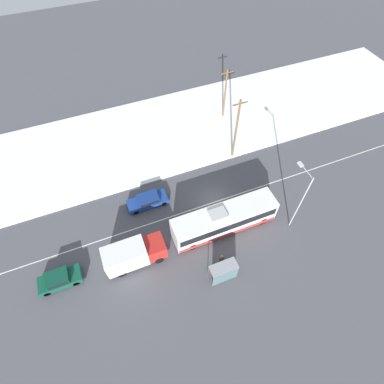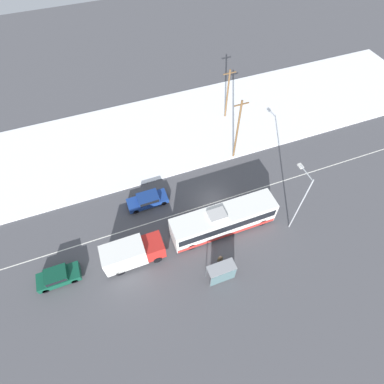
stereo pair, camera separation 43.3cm
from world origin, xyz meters
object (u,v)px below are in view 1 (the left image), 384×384
at_px(box_truck, 133,254).
at_px(streetlamp, 301,195).
at_px(bus_shelter, 224,272).
at_px(city_bus, 224,220).
at_px(parked_car_near_truck, 59,279).
at_px(utility_pole_roadside, 236,129).
at_px(sedan_car, 148,200).
at_px(pedestrian_at_stop, 222,259).
at_px(utility_pole_snowlot, 225,93).

relative_size(box_truck, streetlamp, 0.73).
height_order(bus_shelter, streetlamp, streetlamp).
relative_size(city_bus, parked_car_near_truck, 2.81).
bearing_deg(utility_pole_roadside, box_truck, -148.71).
distance_m(box_truck, sedan_car, 7.08).
xyz_separation_m(box_truck, sedan_car, (3.24, 6.24, -0.86)).
relative_size(sedan_car, pedestrian_at_stop, 2.81).
relative_size(sedan_car, streetlamp, 0.56).
xyz_separation_m(city_bus, box_truck, (-9.96, -0.25, -0.01)).
distance_m(box_truck, utility_pole_roadside, 18.55).
bearing_deg(sedan_car, box_truck, 62.60).
bearing_deg(streetlamp, pedestrian_at_stop, -169.60).
relative_size(sedan_car, utility_pole_snowlot, 0.61).
distance_m(box_truck, parked_car_near_truck, 7.37).
bearing_deg(utility_pole_roadside, streetlamp, -83.50).
bearing_deg(pedestrian_at_stop, streetlamp, 10.40).
relative_size(parked_car_near_truck, utility_pole_roadside, 0.46).
xyz_separation_m(parked_car_near_truck, streetlamp, (24.25, -2.32, 4.28)).
relative_size(bus_shelter, utility_pole_roadside, 0.30).
distance_m(city_bus, bus_shelter, 5.83).
xyz_separation_m(box_truck, utility_pole_roadside, (15.65, 9.52, 2.95)).
distance_m(parked_car_near_truck, utility_pole_snowlot, 30.37).
bearing_deg(utility_pole_snowlot, box_truck, -136.24).
relative_size(sedan_car, utility_pole_roadside, 0.53).
distance_m(city_bus, parked_car_near_truck, 17.28).
bearing_deg(streetlamp, sedan_car, 149.63).
bearing_deg(pedestrian_at_stop, box_truck, 156.82).
bearing_deg(city_bus, utility_pole_roadside, 58.42).
bearing_deg(pedestrian_at_stop, utility_pole_snowlot, 64.30).
bearing_deg(utility_pole_roadside, parked_car_near_truck, -158.63).
bearing_deg(utility_pole_snowlot, parked_car_near_truck, -146.61).
xyz_separation_m(bus_shelter, utility_pole_snowlot, (10.43, 22.18, 2.26)).
xyz_separation_m(box_truck, utility_pole_snowlot, (17.91, 17.16, 2.31)).
xyz_separation_m(city_bus, parked_car_near_truck, (-17.26, 0.28, -0.82)).
bearing_deg(utility_pole_roadside, bus_shelter, -119.33).
distance_m(box_truck, streetlamp, 17.39).
bearing_deg(streetlamp, utility_pole_snowlot, 87.07).
distance_m(box_truck, utility_pole_snowlot, 24.91).
bearing_deg(utility_pole_snowlot, bus_shelter, -115.18).
xyz_separation_m(city_bus, pedestrian_at_stop, (-1.95, -3.68, -0.63)).
distance_m(parked_car_near_truck, utility_pole_roadside, 24.94).
height_order(bus_shelter, utility_pole_roadside, utility_pole_roadside).
bearing_deg(streetlamp, box_truck, 173.97).
xyz_separation_m(pedestrian_at_stop, bus_shelter, (-0.52, -1.60, 0.67)).
xyz_separation_m(city_bus, utility_pole_roadside, (5.70, 9.27, 2.93)).
xyz_separation_m(parked_car_near_truck, bus_shelter, (14.79, -5.56, 0.86)).
bearing_deg(pedestrian_at_stop, utility_pole_roadside, 59.43).
height_order(city_bus, sedan_car, city_bus).
distance_m(city_bus, utility_pole_snowlot, 18.83).
distance_m(utility_pole_roadside, utility_pole_snowlot, 7.99).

